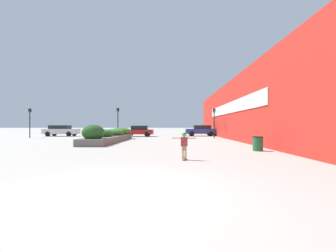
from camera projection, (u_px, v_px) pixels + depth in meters
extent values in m
plane|color=#ADA89E|center=(130.00, 191.00, 5.13)|extent=(300.00, 300.00, 0.00)
cube|color=red|center=(234.00, 110.00, 23.54)|extent=(0.60, 42.50, 6.31)
cube|color=white|center=(229.00, 108.00, 24.31)|extent=(0.06, 19.99, 1.14)
cube|color=#605B54|center=(110.00, 139.00, 21.03)|extent=(2.08, 10.97, 0.53)
ellipsoid|color=#234C1E|center=(93.00, 133.00, 16.78)|extent=(1.66, 1.59, 1.19)
ellipsoid|color=#286028|center=(105.00, 133.00, 19.52)|extent=(1.49, 1.22, 0.74)
ellipsoid|color=#33702D|center=(114.00, 132.00, 22.56)|extent=(1.85, 2.19, 0.77)
ellipsoid|color=#3D6623|center=(121.00, 131.00, 25.28)|extent=(2.26, 2.15, 0.87)
cube|color=olive|center=(184.00, 158.00, 9.77)|extent=(0.25, 0.59, 0.01)
cylinder|color=beige|center=(183.00, 159.00, 9.97)|extent=(0.05, 0.06, 0.05)
cylinder|color=beige|center=(186.00, 159.00, 9.95)|extent=(0.05, 0.06, 0.05)
cylinder|color=beige|center=(182.00, 160.00, 9.58)|extent=(0.05, 0.06, 0.05)
cylinder|color=beige|center=(185.00, 160.00, 9.56)|extent=(0.05, 0.06, 0.05)
cylinder|color=tan|center=(183.00, 152.00, 9.78)|extent=(0.11, 0.11, 0.51)
cylinder|color=tan|center=(186.00, 152.00, 9.76)|extent=(0.11, 0.11, 0.51)
cube|color=gray|center=(184.00, 148.00, 9.77)|extent=(0.20, 0.18, 0.18)
cube|color=maroon|center=(184.00, 142.00, 9.77)|extent=(0.31, 0.19, 0.40)
cylinder|color=tan|center=(177.00, 138.00, 9.82)|extent=(0.38, 0.12, 0.07)
cylinder|color=tan|center=(192.00, 138.00, 9.71)|extent=(0.38, 0.12, 0.07)
sphere|color=tan|center=(184.00, 135.00, 9.76)|extent=(0.17, 0.17, 0.17)
sphere|color=green|center=(184.00, 134.00, 9.76)|extent=(0.19, 0.19, 0.19)
cylinder|color=#1E5B33|center=(258.00, 144.00, 13.23)|extent=(0.58, 0.58, 0.80)
cylinder|color=black|center=(258.00, 137.00, 13.23)|extent=(0.61, 0.61, 0.05)
cube|color=#BCBCC1|center=(61.00, 131.00, 31.81)|extent=(4.74, 1.80, 0.71)
cube|color=black|center=(60.00, 127.00, 31.81)|extent=(2.61, 1.59, 0.50)
cylinder|color=black|center=(74.00, 134.00, 32.63)|extent=(0.67, 0.22, 0.67)
cylinder|color=black|center=(69.00, 134.00, 30.92)|extent=(0.67, 0.22, 0.67)
cylinder|color=black|center=(54.00, 134.00, 32.69)|extent=(0.67, 0.22, 0.67)
cylinder|color=black|center=(48.00, 134.00, 30.98)|extent=(0.67, 0.22, 0.67)
cube|color=silver|center=(283.00, 132.00, 29.98)|extent=(4.16, 1.70, 0.62)
cube|color=black|center=(285.00, 128.00, 29.98)|extent=(2.29, 1.50, 0.51)
cylinder|color=black|center=(277.00, 134.00, 29.20)|extent=(0.71, 0.22, 0.71)
cylinder|color=black|center=(271.00, 134.00, 30.82)|extent=(0.71, 0.22, 0.71)
cylinder|color=black|center=(297.00, 134.00, 29.15)|extent=(0.71, 0.22, 0.71)
cylinder|color=black|center=(290.00, 134.00, 30.77)|extent=(0.71, 0.22, 0.71)
cube|color=maroon|center=(139.00, 132.00, 31.06)|extent=(4.03, 1.84, 0.62)
cube|color=black|center=(140.00, 128.00, 31.06)|extent=(2.22, 1.62, 0.55)
cylinder|color=black|center=(128.00, 134.00, 30.21)|extent=(0.65, 0.22, 0.65)
cylinder|color=black|center=(131.00, 134.00, 31.96)|extent=(0.65, 0.22, 0.65)
cylinder|color=black|center=(147.00, 134.00, 30.16)|extent=(0.65, 0.22, 0.65)
cylinder|color=black|center=(148.00, 134.00, 31.91)|extent=(0.65, 0.22, 0.65)
cube|color=navy|center=(201.00, 131.00, 32.38)|extent=(4.35, 1.87, 0.70)
cube|color=black|center=(202.00, 127.00, 32.38)|extent=(2.40, 1.65, 0.52)
cylinder|color=black|center=(192.00, 134.00, 31.52)|extent=(0.69, 0.22, 0.69)
cylinder|color=black|center=(191.00, 133.00, 33.30)|extent=(0.69, 0.22, 0.69)
cylinder|color=black|center=(211.00, 134.00, 31.47)|extent=(0.69, 0.22, 0.69)
cylinder|color=black|center=(209.00, 133.00, 33.24)|extent=(0.69, 0.22, 0.69)
cylinder|color=black|center=(118.00, 125.00, 26.91)|extent=(0.11, 0.11, 3.17)
cube|color=black|center=(118.00, 110.00, 26.91)|extent=(0.28, 0.20, 0.45)
sphere|color=#2D2823|center=(118.00, 109.00, 26.79)|extent=(0.15, 0.15, 0.15)
sphere|color=#2D2823|center=(118.00, 110.00, 26.79)|extent=(0.15, 0.15, 0.15)
sphere|color=green|center=(118.00, 111.00, 26.79)|extent=(0.15, 0.15, 0.15)
cylinder|color=black|center=(214.00, 125.00, 26.53)|extent=(0.11, 0.11, 3.06)
cube|color=black|center=(214.00, 111.00, 26.53)|extent=(0.28, 0.20, 0.45)
sphere|color=#2D2823|center=(214.00, 109.00, 26.41)|extent=(0.15, 0.15, 0.15)
sphere|color=#2D2823|center=(214.00, 110.00, 26.41)|extent=(0.15, 0.15, 0.15)
sphere|color=green|center=(214.00, 112.00, 26.41)|extent=(0.15, 0.15, 0.15)
cylinder|color=black|center=(30.00, 125.00, 27.01)|extent=(0.11, 0.11, 3.11)
cube|color=black|center=(30.00, 110.00, 27.01)|extent=(0.28, 0.20, 0.45)
sphere|color=#2D2823|center=(29.00, 109.00, 26.89)|extent=(0.15, 0.15, 0.15)
sphere|color=#2D2823|center=(29.00, 110.00, 26.89)|extent=(0.15, 0.15, 0.15)
sphere|color=green|center=(29.00, 112.00, 26.89)|extent=(0.15, 0.15, 0.15)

